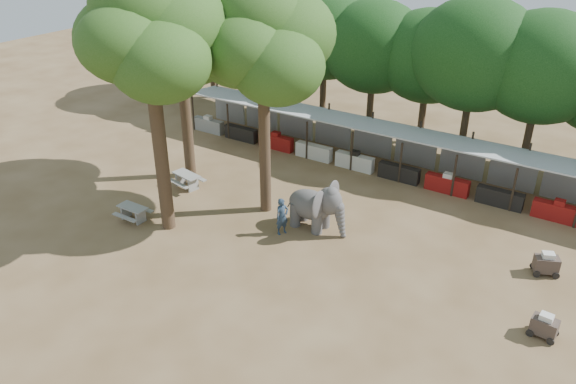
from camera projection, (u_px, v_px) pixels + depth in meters
The scene contains 12 objects.
ground at pixel (243, 288), 23.07m from camera, with size 100.00×100.00×0.00m, color brown.
vendor_stalls at pixel (384, 150), 32.84m from camera, with size 28.00×2.99×2.80m.
yard_tree_left at pixel (179, 30), 29.04m from camera, with size 7.10×6.90×11.02m.
yard_tree_center at pixel (148, 34), 23.40m from camera, with size 7.10×6.90×12.04m.
yard_tree_back at pixel (263, 41), 25.25m from camera, with size 7.10×6.90×11.36m.
backdrop_trees at pixel (424, 58), 34.69m from camera, with size 46.46×5.95×8.33m.
elephant at pixel (317, 206), 26.75m from camera, with size 3.18×2.45×2.44m.
handler at pixel (282, 216), 26.47m from camera, with size 0.66×0.44×1.84m, color #26384C.
picnic_table_near at pixel (133, 211), 27.77m from camera, with size 1.54×1.38×0.76m.
picnic_table_far at pixel (187, 179), 30.93m from camera, with size 1.90×1.77×0.83m.
cart_front at pixel (544, 326), 20.32m from camera, with size 1.06×0.74×0.98m.
cart_back at pixel (546, 264), 23.74m from camera, with size 1.27×1.08×1.05m.
Camera 1 is at (11.67, -14.65, 14.16)m, focal length 35.00 mm.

